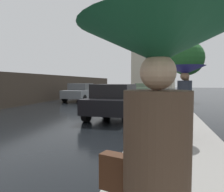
{
  "coord_description": "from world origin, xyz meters",
  "views": [
    {
      "loc": [
        4.78,
        -3.65,
        1.56
      ],
      "look_at": [
        2.48,
        5.82,
        0.91
      ],
      "focal_mm": 33.69,
      "sensor_mm": 36.0,
      "label": 1
    }
  ],
  "objects_px": {
    "car_grey_mid_road": "(81,92)",
    "street_tree_near": "(187,59)",
    "car_green_far_ahead": "(142,89)",
    "car_black_behind_camera": "(115,100)",
    "pedestrian_with_umbrella_near": "(157,95)",
    "pedestrian_with_umbrella_far": "(185,81)",
    "traffic_light": "(155,47)"
  },
  "relations": [
    {
      "from": "car_grey_mid_road",
      "to": "car_green_far_ahead",
      "type": "relative_size",
      "value": 0.88
    },
    {
      "from": "car_grey_mid_road",
      "to": "street_tree_near",
      "type": "height_order",
      "value": "street_tree_near"
    },
    {
      "from": "pedestrian_with_umbrella_near",
      "to": "traffic_light",
      "type": "relative_size",
      "value": 0.38
    },
    {
      "from": "car_green_far_ahead",
      "to": "car_grey_mid_road",
      "type": "bearing_deg",
      "value": -127.05
    },
    {
      "from": "car_grey_mid_road",
      "to": "street_tree_near",
      "type": "bearing_deg",
      "value": -163.82
    },
    {
      "from": "street_tree_near",
      "to": "pedestrian_with_umbrella_far",
      "type": "bearing_deg",
      "value": -96.07
    },
    {
      "from": "car_green_far_ahead",
      "to": "pedestrian_with_umbrella_near",
      "type": "relative_size",
      "value": 2.55
    },
    {
      "from": "car_green_far_ahead",
      "to": "street_tree_near",
      "type": "xyz_separation_m",
      "value": [
        4.04,
        -4.94,
        2.68
      ]
    },
    {
      "from": "car_black_behind_camera",
      "to": "pedestrian_with_umbrella_near",
      "type": "xyz_separation_m",
      "value": [
        2.0,
        -7.69,
        0.72
      ]
    },
    {
      "from": "pedestrian_with_umbrella_near",
      "to": "street_tree_near",
      "type": "xyz_separation_m",
      "value": [
        1.9,
        16.94,
        1.98
      ]
    },
    {
      "from": "car_green_far_ahead",
      "to": "car_black_behind_camera",
      "type": "distance_m",
      "value": 14.19
    },
    {
      "from": "car_green_far_ahead",
      "to": "street_tree_near",
      "type": "relative_size",
      "value": 0.91
    },
    {
      "from": "pedestrian_with_umbrella_near",
      "to": "pedestrian_with_umbrella_far",
      "type": "relative_size",
      "value": 0.95
    },
    {
      "from": "car_green_far_ahead",
      "to": "traffic_light",
      "type": "bearing_deg",
      "value": -86.28
    },
    {
      "from": "pedestrian_with_umbrella_near",
      "to": "car_green_far_ahead",
      "type": "bearing_deg",
      "value": 111.77
    },
    {
      "from": "car_grey_mid_road",
      "to": "pedestrian_with_umbrella_far",
      "type": "relative_size",
      "value": 2.14
    },
    {
      "from": "car_grey_mid_road",
      "to": "street_tree_near",
      "type": "xyz_separation_m",
      "value": [
        8.45,
        1.94,
        2.73
      ]
    },
    {
      "from": "pedestrian_with_umbrella_near",
      "to": "traffic_light",
      "type": "bearing_deg",
      "value": 108.4
    },
    {
      "from": "pedestrian_with_umbrella_far",
      "to": "traffic_light",
      "type": "bearing_deg",
      "value": 89.22
    },
    {
      "from": "car_black_behind_camera",
      "to": "pedestrian_with_umbrella_near",
      "type": "height_order",
      "value": "pedestrian_with_umbrella_near"
    },
    {
      "from": "car_black_behind_camera",
      "to": "street_tree_near",
      "type": "relative_size",
      "value": 0.81
    },
    {
      "from": "car_grey_mid_road",
      "to": "car_green_far_ahead",
      "type": "height_order",
      "value": "car_grey_mid_road"
    },
    {
      "from": "street_tree_near",
      "to": "car_black_behind_camera",
      "type": "bearing_deg",
      "value": -112.9
    },
    {
      "from": "car_grey_mid_road",
      "to": "pedestrian_with_umbrella_far",
      "type": "bearing_deg",
      "value": 127.08
    },
    {
      "from": "car_grey_mid_road",
      "to": "car_black_behind_camera",
      "type": "bearing_deg",
      "value": 125.1
    },
    {
      "from": "car_green_far_ahead",
      "to": "traffic_light",
      "type": "distance_m",
      "value": 12.75
    },
    {
      "from": "pedestrian_with_umbrella_near",
      "to": "street_tree_near",
      "type": "distance_m",
      "value": 17.16
    },
    {
      "from": "car_grey_mid_road",
      "to": "car_green_far_ahead",
      "type": "xyz_separation_m",
      "value": [
        4.41,
        6.88,
        0.05
      ]
    },
    {
      "from": "pedestrian_with_umbrella_far",
      "to": "traffic_light",
      "type": "relative_size",
      "value": 0.4
    },
    {
      "from": "traffic_light",
      "to": "street_tree_near",
      "type": "relative_size",
      "value": 0.95
    },
    {
      "from": "pedestrian_with_umbrella_far",
      "to": "street_tree_near",
      "type": "relative_size",
      "value": 0.38
    },
    {
      "from": "traffic_light",
      "to": "street_tree_near",
      "type": "height_order",
      "value": "street_tree_near"
    }
  ]
}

